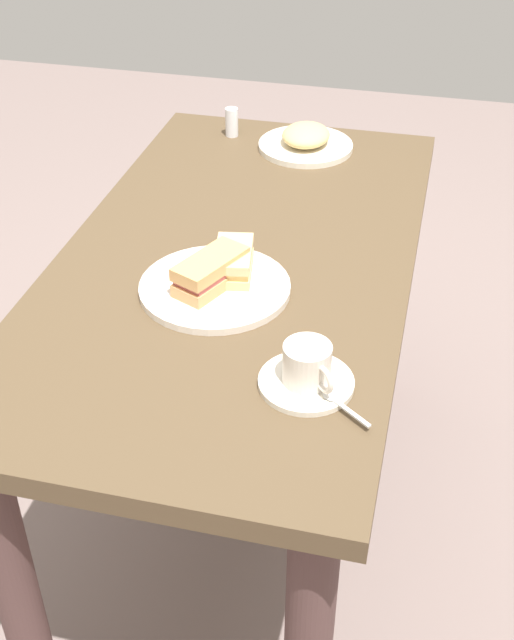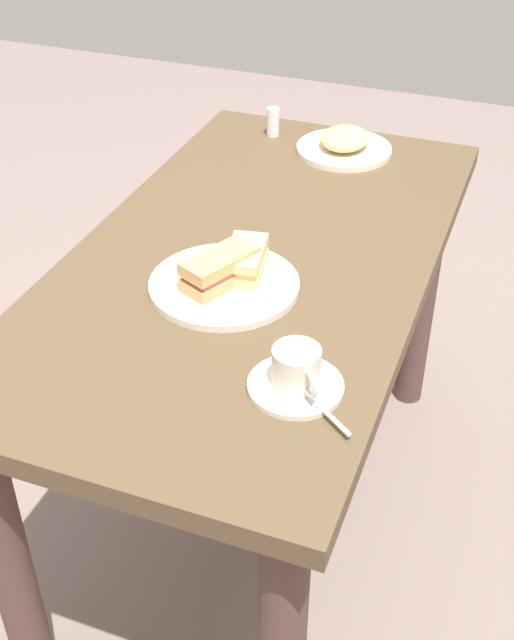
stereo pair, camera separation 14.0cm
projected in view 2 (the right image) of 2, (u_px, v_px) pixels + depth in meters
ground_plane at (255, 511)px, 2.09m from camera, size 6.00×6.00×0.00m
dining_table at (255, 311)px, 1.72m from camera, size 1.31×0.69×0.77m
sandwich_plate at (224, 285)px, 1.53m from camera, size 0.28×0.28×0.01m
sandwich_front at (220, 269)px, 1.50m from camera, size 0.16×0.12×0.06m
sandwich_back at (245, 260)px, 1.54m from camera, size 0.14×0.09×0.05m
coffee_saucer at (296, 386)px, 1.30m from camera, size 0.15×0.15×0.01m
coffee_cup at (297, 367)px, 1.27m from camera, size 0.09×0.09×0.07m
spoon at (323, 409)px, 1.24m from camera, size 0.07×0.09×0.01m
side_plate at (344, 150)px, 2.01m from camera, size 0.23×0.23×0.01m
side_food_pile at (345, 138)px, 1.99m from camera, size 0.14×0.12×0.04m
salt_shaker at (273, 122)px, 2.07m from camera, size 0.03×0.03×0.07m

